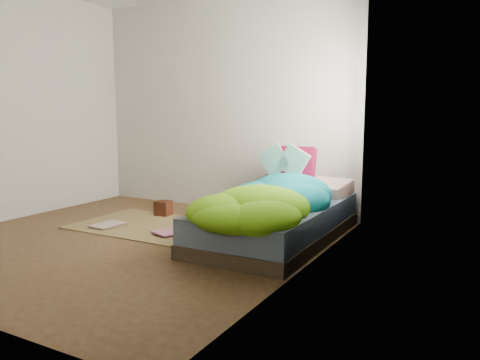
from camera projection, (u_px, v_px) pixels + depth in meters
The scene contains 12 objects.
ground at pixel (128, 240), 4.42m from camera, with size 3.50×3.50×0.00m, color #46271B.
room_walls at pixel (123, 64), 4.18m from camera, with size 3.54×3.54×2.62m.
bed at pixel (277, 222), 4.44m from camera, with size 1.00×2.00×0.34m.
duvet at pixel (268, 190), 4.20m from camera, with size 0.96×1.84×0.34m, color navy, non-canonical shape.
rug at pixel (153, 226), 4.96m from camera, with size 1.60×1.10×0.01m, color brown.
pillow_floral at pixel (319, 188), 4.92m from camera, with size 0.62×0.38×0.14m, color beige.
pillow_magenta at pixel (291, 170), 5.02m from camera, with size 0.49×0.15×0.49m, color #4A0429.
open_book at pixel (283, 151), 4.72m from camera, with size 0.44×0.09×0.27m, color #36832B, non-canonical shape.
wooden_box at pixel (164, 208), 5.44m from camera, with size 0.16×0.16×0.16m, color #3A190D.
floor_book_a at pixel (100, 224), 4.97m from camera, with size 0.24×0.33×0.02m, color beige.
floor_book_b at pixel (166, 230), 4.71m from camera, with size 0.26×0.34×0.03m, color #B36784.
floor_book_c at pixel (179, 236), 4.47m from camera, with size 0.25×0.34×0.03m, color tan.
Camera 1 is at (2.99, -3.25, 1.19)m, focal length 35.00 mm.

